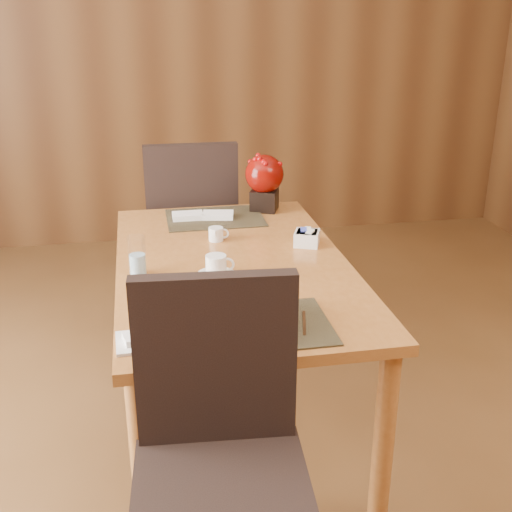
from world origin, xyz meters
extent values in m
cube|color=brown|center=(0.00, 3.00, 1.40)|extent=(5.00, 0.02, 2.80)
cube|color=#AB682F|center=(0.00, 0.60, 0.73)|extent=(0.90, 1.50, 0.04)
cylinder|color=#AB682F|center=(-0.39, -0.09, 0.35)|extent=(0.07, 0.07, 0.71)
cylinder|color=#AB682F|center=(-0.39, 1.29, 0.35)|extent=(0.07, 0.07, 0.71)
cylinder|color=#AB682F|center=(0.39, -0.09, 0.35)|extent=(0.07, 0.07, 0.71)
cylinder|color=#AB682F|center=(0.39, 1.29, 0.35)|extent=(0.07, 0.07, 0.71)
cube|color=black|center=(0.00, 0.05, 0.75)|extent=(0.45, 0.33, 0.01)
cube|color=black|center=(0.00, 1.15, 0.75)|extent=(0.45, 0.33, 0.01)
cube|color=white|center=(-0.04, 0.08, 0.76)|extent=(0.31, 0.31, 0.01)
cube|color=white|center=(-0.04, 0.08, 0.80)|extent=(0.22, 0.22, 0.09)
cylinder|color=tan|center=(-0.04, 0.08, 0.81)|extent=(0.17, 0.17, 0.07)
cylinder|color=white|center=(-0.08, 0.47, 0.75)|extent=(0.15, 0.15, 0.01)
cylinder|color=white|center=(-0.08, 0.47, 0.80)|extent=(0.09, 0.09, 0.07)
cylinder|color=black|center=(-0.08, 0.47, 0.83)|extent=(0.07, 0.07, 0.01)
cylinder|color=white|center=(-0.37, 0.54, 0.83)|extent=(0.08, 0.08, 0.15)
cube|color=white|center=(0.34, 0.73, 0.78)|extent=(0.13, 0.13, 0.06)
cube|color=black|center=(0.25, 1.24, 0.80)|extent=(0.16, 0.16, 0.10)
sphere|color=#7D0A05|center=(0.25, 1.24, 0.93)|extent=(0.19, 0.19, 0.19)
cube|color=white|center=(-0.37, 0.02, 0.75)|extent=(0.15, 0.15, 0.01)
cube|color=black|center=(-0.18, -0.37, 0.48)|extent=(0.51, 0.51, 0.06)
cube|color=black|center=(-0.16, -0.15, 0.77)|extent=(0.46, 0.09, 0.52)
cylinder|color=black|center=(0.03, -0.19, 0.22)|extent=(0.04, 0.04, 0.45)
cube|color=black|center=(-0.08, 1.65, 0.49)|extent=(0.50, 0.50, 0.06)
cube|color=black|center=(-0.08, 1.42, 0.79)|extent=(0.47, 0.06, 0.53)
cylinder|color=black|center=(0.13, 1.84, 0.23)|extent=(0.04, 0.04, 0.46)
cylinder|color=black|center=(0.12, 1.44, 0.23)|extent=(0.04, 0.04, 0.46)
cylinder|color=black|center=(-0.27, 1.85, 0.23)|extent=(0.04, 0.04, 0.46)
cylinder|color=black|center=(-0.28, 1.45, 0.23)|extent=(0.04, 0.04, 0.46)
camera|label=1|loc=(-0.34, -1.71, 1.71)|focal=45.00mm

